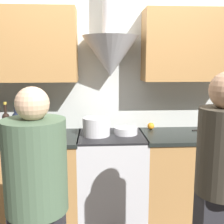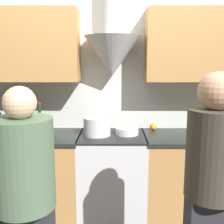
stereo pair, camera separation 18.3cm
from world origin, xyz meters
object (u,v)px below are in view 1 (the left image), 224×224
Objects in this scene: stove_range at (111,179)px; wine_bottle_8 at (38,123)px; wine_bottle_7 at (27,123)px; stock_pot at (96,126)px; orange_fruit at (151,126)px; mixing_bowl at (126,131)px; person_foreground_left at (37,207)px; wine_bottle_5 at (6,123)px; person_foreground_right at (221,191)px; wine_bottle_6 at (16,123)px.

wine_bottle_8 reaches higher than stove_range.
wine_bottle_7 is 1.19× the size of stock_pot.
stove_range is at bearing -154.80° from orange_fruit.
orange_fruit is at bearing 10.42° from wine_bottle_8.
person_foreground_left is (-0.64, -1.21, -0.13)m from mixing_bowl.
wine_bottle_5 reaches higher than stock_pot.
person_foreground_right reaches higher than orange_fruit.
wine_bottle_6 is at bearing -177.91° from mixing_bowl.
person_foreground_right is (1.40, -1.18, -0.17)m from wine_bottle_7.
wine_bottle_5 is 1.03× the size of wine_bottle_8.
stove_range is 2.80× the size of wine_bottle_6.
wine_bottle_6 is 1.07m from mixing_bowl.
mixing_bowl is at bearing 1.48° from wine_bottle_7.
wine_bottle_6 is 1.27m from person_foreground_left.
stock_pot is 0.17× the size of person_foreground_right.
mixing_bowl is 0.15× the size of person_foreground_left.
wine_bottle_6 is at bearing 109.70° from person_foreground_left.
person_foreground_left is at bearing -106.29° from stock_pot.
person_foreground_right is at bearing -36.56° from wine_bottle_5.
stove_range is 1.17m from wine_bottle_5.
wine_bottle_7 is 0.67m from stock_pot.
stove_range is 2.74× the size of wine_bottle_5.
wine_bottle_6 reaches higher than wine_bottle_8.
stock_pot is (0.67, -0.01, -0.04)m from wine_bottle_7.
stove_range is at bearing 116.16° from person_foreground_right.
person_foreground_right reaches higher than wine_bottle_5.
person_foreground_left is (-0.49, -1.18, 0.36)m from stove_range.
person_foreground_left is (0.32, -1.19, -0.23)m from wine_bottle_7.
wine_bottle_6 is at bearing -171.95° from wine_bottle_7.
mixing_bowl is (1.16, 0.03, -0.10)m from wine_bottle_5.
person_foreground_left is 1.07m from person_foreground_right.
mixing_bowl is (0.30, 0.03, -0.05)m from stock_pot.
wine_bottle_8 reaches higher than wine_bottle_7.
stock_pot is 0.62m from orange_fruit.
person_foreground_left is (-0.35, -1.18, -0.19)m from stock_pot.
stove_range is 3.46× the size of stock_pot.
mixing_bowl is at bearing 1.49° from wine_bottle_5.
wine_bottle_8 is at bearing -179.53° from stock_pot.
wine_bottle_8 reaches higher than orange_fruit.
wine_bottle_6 is 1.44× the size of mixing_bowl.
person_foreground_right is (1.59, -1.18, -0.17)m from wine_bottle_5.
wine_bottle_8 is (0.11, -0.01, 0.00)m from wine_bottle_7.
stock_pot reaches higher than stove_range.
wine_bottle_6 is 1.37m from orange_fruit.
stock_pot is at bearing -179.60° from stove_range.
orange_fruit is (1.44, 0.21, -0.10)m from wine_bottle_5.
stove_range is 0.58× the size of person_foreground_right.
wine_bottle_6 is at bearing -179.42° from stove_range.
wine_bottle_5 is (-1.01, -0.00, 0.59)m from stove_range.
orange_fruit reaches higher than mixing_bowl.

